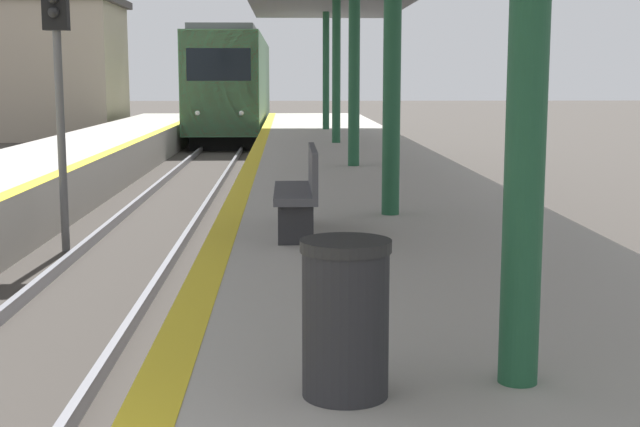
# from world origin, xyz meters

# --- Properties ---
(train) EXTENTS (2.76, 18.02, 4.48)m
(train) POSITION_xyz_m (0.00, 38.00, 2.28)
(train) COLOR black
(train) RESTS_ON ground
(signal_mid) EXTENTS (0.36, 0.31, 4.17)m
(signal_mid) POSITION_xyz_m (-1.00, 11.37, 2.93)
(signal_mid) COLOR #595959
(signal_mid) RESTS_ON ground
(trash_bin) EXTENTS (0.47, 0.47, 0.83)m
(trash_bin) POSITION_xyz_m (2.64, 2.53, 1.36)
(trash_bin) COLOR #262628
(trash_bin) RESTS_ON platform_right
(bench) EXTENTS (0.44, 1.55, 0.92)m
(bench) POSITION_xyz_m (2.49, 7.40, 1.43)
(bench) COLOR #4C4C51
(bench) RESTS_ON platform_right
(station_building) EXTENTS (10.25, 5.60, 5.94)m
(station_building) POSITION_xyz_m (-9.79, 36.94, 2.99)
(station_building) COLOR tan
(station_building) RESTS_ON ground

